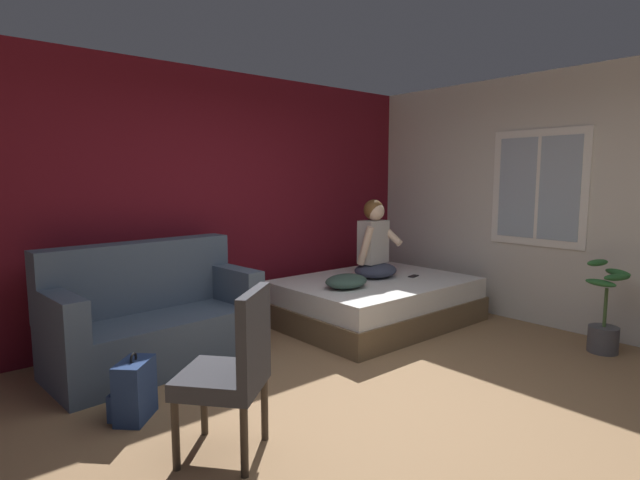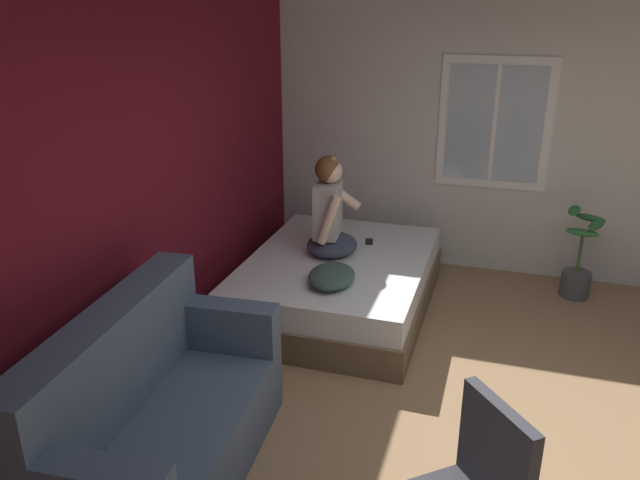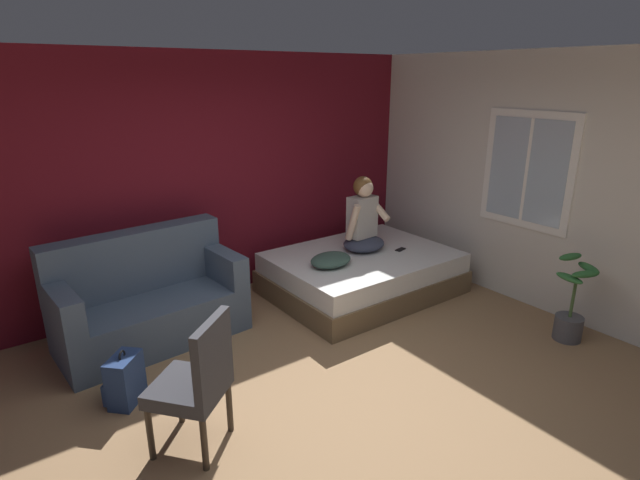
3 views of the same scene
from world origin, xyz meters
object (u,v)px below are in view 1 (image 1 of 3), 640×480
couch (152,319)px  backpack (134,391)px  bed (375,301)px  side_chair (233,367)px  person_seated (375,246)px  throw_pillow (346,281)px  cell_phone (413,276)px  potted_plant (605,320)px

couch → backpack: couch is taller
bed → side_chair: 2.92m
bed → couch: (-2.37, 0.39, 0.16)m
bed → side_chair: side_chair is taller
person_seated → backpack: bearing=-168.4°
person_seated → bed: bearing=-129.7°
person_seated → backpack: (-2.96, -0.61, -0.64)m
couch → throw_pillow: (1.83, -0.48, 0.16)m
side_chair → cell_phone: size_ratio=6.81×
couch → throw_pillow: 1.90m
couch → throw_pillow: bearing=-14.8°
side_chair → throw_pillow: 2.39m
person_seated → side_chair: bearing=-152.0°
throw_pillow → bed: bearing=10.0°
bed → backpack: size_ratio=4.53×
potted_plant → throw_pillow: bearing=126.1°
throw_pillow → potted_plant: bearing=-53.9°
couch → side_chair: bearing=-97.4°
bed → throw_pillow: throw_pillow is taller
backpack → potted_plant: 4.05m
person_seated → cell_phone: 0.57m
side_chair → cell_phone: 3.24m
throw_pillow → cell_phone: (0.98, -0.07, -0.07)m
backpack → potted_plant: size_ratio=0.54×
potted_plant → bed: bearing=113.3°
couch → person_seated: 2.51m
bed → cell_phone: cell_phone is taller
backpack → throw_pillow: bearing=9.9°
side_chair → cell_phone: side_chair is taller
person_seated → backpack: person_seated is taller
bed → potted_plant: potted_plant is taller
cell_phone → potted_plant: potted_plant is taller
cell_phone → side_chair: bearing=97.7°
cell_phone → potted_plant: (0.43, -1.86, -0.18)m
potted_plant → backpack: bearing=157.8°
bed → person_seated: person_seated is taller
person_seated → potted_plant: size_ratio=1.03×
bed → couch: bearing=170.7°
couch → potted_plant: (3.25, -2.42, -0.09)m
side_chair → throw_pillow: size_ratio=2.04×
potted_plant → couch: bearing=143.3°
couch → person_seated: (2.46, -0.28, 0.44)m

